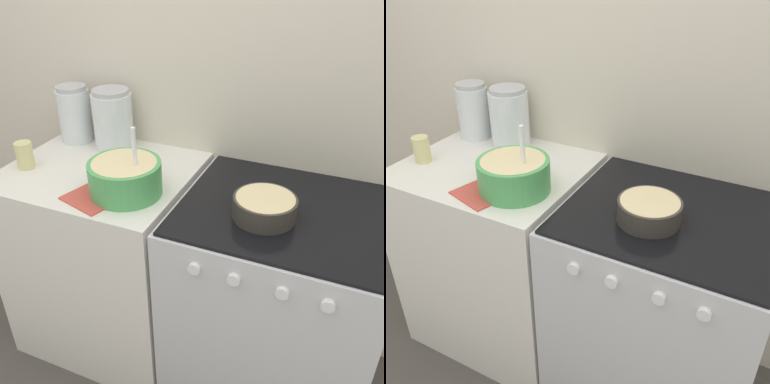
{
  "view_description": "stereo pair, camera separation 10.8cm",
  "coord_description": "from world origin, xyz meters",
  "views": [
    {
      "loc": [
        0.57,
        -0.95,
        1.7
      ],
      "look_at": [
        0.08,
        0.22,
        0.95
      ],
      "focal_mm": 40.0,
      "sensor_mm": 36.0,
      "label": 1
    },
    {
      "loc": [
        0.67,
        -0.91,
        1.7
      ],
      "look_at": [
        0.08,
        0.22,
        0.95
      ],
      "focal_mm": 40.0,
      "sensor_mm": 36.0,
      "label": 2
    }
  ],
  "objects": [
    {
      "name": "wall_back",
      "position": [
        0.0,
        0.66,
        1.2
      ],
      "size": [
        4.5,
        0.05,
        2.4
      ],
      "color": "beige",
      "rests_on": "ground_plane"
    },
    {
      "name": "storage_jar_left",
      "position": [
        -0.63,
        0.53,
        1.01
      ],
      "size": [
        0.14,
        0.14,
        0.25
      ],
      "color": "silver",
      "rests_on": "countertop_cabinet"
    },
    {
      "name": "recipe_page",
      "position": [
        -0.26,
        0.15,
        0.91
      ],
      "size": [
        0.24,
        0.28,
        0.01
      ],
      "color": "#CC4C3F",
      "rests_on": "countertop_cabinet"
    },
    {
      "name": "stove",
      "position": [
        0.38,
        0.32,
        0.45
      ],
      "size": [
        0.74,
        0.66,
        0.9
      ],
      "color": "silver",
      "rests_on": "ground_plane"
    },
    {
      "name": "baking_pan",
      "position": [
        0.33,
        0.24,
        0.94
      ],
      "size": [
        0.21,
        0.21,
        0.08
      ],
      "color": "#38332D",
      "rests_on": "stove"
    },
    {
      "name": "mixing_bowl",
      "position": [
        -0.17,
        0.2,
        0.97
      ],
      "size": [
        0.26,
        0.26,
        0.26
      ],
      "color": "#4CA559",
      "rests_on": "countertop_cabinet"
    },
    {
      "name": "tin_can",
      "position": [
        -0.65,
        0.22,
        0.96
      ],
      "size": [
        0.07,
        0.07,
        0.11
      ],
      "color": "beige",
      "rests_on": "countertop_cabinet"
    },
    {
      "name": "storage_jar_middle",
      "position": [
        -0.43,
        0.53,
        1.02
      ],
      "size": [
        0.17,
        0.17,
        0.26
      ],
      "color": "silver",
      "rests_on": "countertop_cabinet"
    },
    {
      "name": "countertop_cabinet",
      "position": [
        -0.37,
        0.32,
        0.45
      ],
      "size": [
        0.75,
        0.64,
        0.9
      ],
      "color": "silver",
      "rests_on": "ground_plane"
    }
  ]
}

